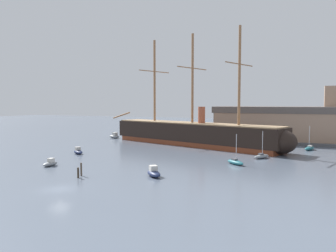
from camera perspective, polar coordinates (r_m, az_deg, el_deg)
The scene contains 13 objects.
ground_plane at distance 46.17m, azimuth -17.96°, elevation -10.18°, with size 400.00×400.00×0.00m, color slate.
tall_ship at distance 87.52m, azimuth 4.14°, elevation -1.26°, with size 57.55×24.56×28.78m.
motorboat_foreground_left at distance 62.88m, azimuth -19.40°, elevation -6.01°, with size 1.44×3.26×1.35m.
motorboat_foreground_right at distance 51.15m, azimuth -2.44°, elevation -7.94°, with size 3.84×3.95×1.63m.
motorboat_mid_left at distance 75.71m, azimuth -15.05°, elevation -4.21°, with size 3.80×3.23×1.50m.
sailboat_mid_right at distance 61.93m, azimuth 11.38°, elevation -6.02°, with size 4.05×3.76×5.54m.
sailboat_alongside_stern at distance 69.81m, azimuth 15.64°, elevation -4.96°, with size 3.23×4.24×5.46m.
motorboat_far_left at distance 106.52m, azimuth -9.12°, elevation -1.71°, with size 4.67×3.06×1.82m.
sailboat_far_right at distance 85.50m, azimuth 22.93°, elevation -3.49°, with size 2.88×4.56×5.72m.
motorboat_distant_centre at distance 104.09m, azimuth 6.28°, elevation -1.83°, with size 4.40×2.29×1.77m.
mooring_piling_nearest at distance 51.89m, azimuth -15.05°, elevation -7.69°, with size 0.29×0.29×1.53m, color #382B1E.
mooring_piling_left_pair at distance 53.14m, azimuth -14.55°, elevation -7.14°, with size 0.27×0.27×2.01m, color #4C3D2D.
dockside_warehouse_right at distance 100.99m, azimuth 23.19°, elevation 0.17°, with size 56.75×18.19×15.64m.
Camera 1 is at (29.29, -33.89, 11.16)m, focal length 35.82 mm.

